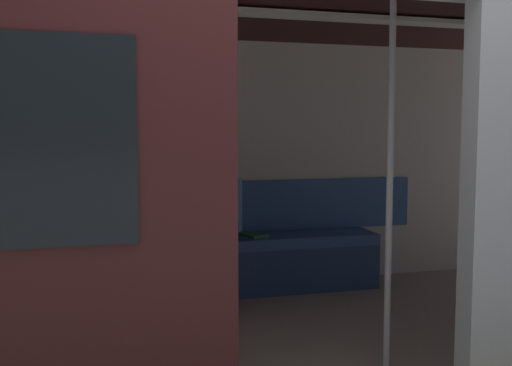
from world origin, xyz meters
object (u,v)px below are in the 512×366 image
(bench_seat, at_px, (232,252))
(grab_pole_door, at_px, (225,195))
(person_seated, at_px, (209,214))
(train_car, at_px, (258,107))
(handbag, at_px, (149,231))
(grab_pole_far, at_px, (390,187))
(book, at_px, (254,235))

(bench_seat, height_order, grab_pole_door, grab_pole_door)
(person_seated, bearing_deg, train_car, 96.67)
(train_car, distance_m, handbag, 1.60)
(handbag, bearing_deg, grab_pole_door, 95.73)
(person_seated, bearing_deg, grab_pole_door, 81.59)
(handbag, relative_size, grab_pole_far, 0.12)
(train_car, distance_m, bench_seat, 1.58)
(grab_pole_door, bearing_deg, train_car, -115.22)
(grab_pole_far, bearing_deg, person_seated, -68.75)
(grab_pole_door, xyz_separation_m, grab_pole_far, (-0.95, -0.15, 0.00))
(book, bearing_deg, person_seated, -9.60)
(person_seated, distance_m, book, 0.45)
(person_seated, distance_m, grab_pole_far, 1.89)
(handbag, height_order, book, handbag)
(bench_seat, bearing_deg, book, -174.82)
(handbag, height_order, grab_pole_door, grab_pole_door)
(bench_seat, relative_size, book, 11.56)
(bench_seat, distance_m, book, 0.23)
(person_seated, relative_size, book, 5.48)
(bench_seat, relative_size, handbag, 9.78)
(train_car, height_order, person_seated, train_car)
(grab_pole_far, bearing_deg, bench_seat, -75.06)
(bench_seat, bearing_deg, train_car, 85.95)
(handbag, bearing_deg, book, 177.48)
(book, bearing_deg, grab_pole_door, 51.43)
(book, distance_m, grab_pole_door, 2.14)
(person_seated, bearing_deg, book, -170.02)
(handbag, distance_m, book, 0.87)
(bench_seat, relative_size, grab_pole_door, 1.20)
(grab_pole_door, bearing_deg, handbag, -84.27)
(train_car, xyz_separation_m, bench_seat, (-0.08, -1.08, -1.15))
(bench_seat, relative_size, grab_pole_far, 1.20)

